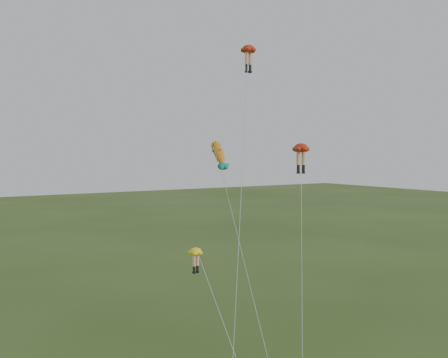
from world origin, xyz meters
TOP-DOWN VIEW (x-y plane):
  - legs_kite_red_high at (4.21, 7.37)m, footprint 7.77×9.04m
  - legs_kite_red_mid at (6.59, 3.71)m, footprint 4.82×5.73m
  - legs_kite_yellow at (-4.07, 0.80)m, footprint 1.63×5.69m
  - fish_kite at (3.48, 10.63)m, footprint 3.73×12.67m

SIDE VIEW (x-z plane):
  - legs_kite_yellow at x=-4.07m, z-range 3.51..12.05m
  - fish_kite at x=3.48m, z-range 6.41..22.04m
  - legs_kite_red_mid at x=6.59m, z-range 6.75..21.80m
  - legs_kite_red_high at x=4.21m, z-range 10.43..33.35m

